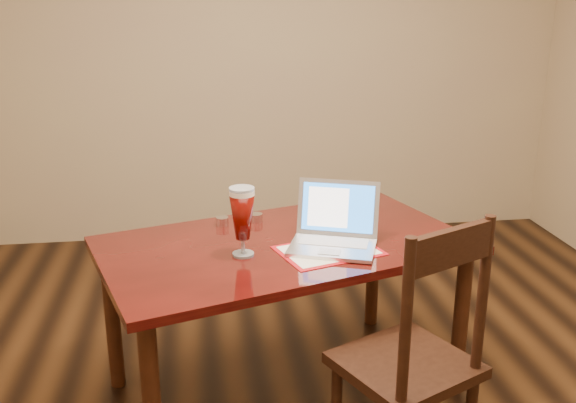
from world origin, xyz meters
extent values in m
cube|color=tan|center=(0.00, 2.50, 1.35)|extent=(4.50, 0.01, 2.70)
cube|color=#4A0C09|center=(-0.11, 0.38, 0.72)|extent=(1.78, 1.33, 0.04)
cylinder|color=#36180D|center=(0.68, 0.25, 0.35)|extent=(0.07, 0.07, 0.70)
cylinder|color=#36180D|center=(-0.90, 0.52, 0.35)|extent=(0.07, 0.07, 0.70)
cylinder|color=#36180D|center=(0.46, 0.95, 0.35)|extent=(0.07, 0.07, 0.70)
cube|color=#B51017|center=(0.06, 0.25, 0.75)|extent=(0.49, 0.41, 0.00)
cube|color=white|center=(0.06, 0.25, 0.75)|extent=(0.44, 0.36, 0.00)
cube|color=silver|center=(0.08, 0.25, 0.76)|extent=(0.42, 0.36, 0.02)
cube|color=silver|center=(0.09, 0.30, 0.77)|extent=(0.32, 0.21, 0.00)
cube|color=#B2B2B7|center=(0.05, 0.19, 0.77)|extent=(0.11, 0.09, 0.00)
cube|color=silver|center=(0.13, 0.40, 0.89)|extent=(0.36, 0.19, 0.24)
cube|color=blue|center=(0.13, 0.39, 0.89)|extent=(0.32, 0.16, 0.20)
cube|color=white|center=(0.09, 0.41, 0.89)|extent=(0.18, 0.11, 0.17)
cylinder|color=silver|center=(-0.30, 0.25, 0.75)|extent=(0.09, 0.09, 0.01)
cylinder|color=silver|center=(-0.30, 0.25, 0.79)|extent=(0.02, 0.02, 0.07)
cylinder|color=white|center=(-0.30, 0.25, 1.02)|extent=(0.10, 0.10, 0.02)
cylinder|color=silver|center=(-0.30, 0.25, 1.03)|extent=(0.10, 0.10, 0.01)
cylinder|color=silver|center=(-0.37, 0.64, 0.76)|extent=(0.06, 0.06, 0.04)
cylinder|color=silver|center=(-0.21, 0.66, 0.76)|extent=(0.06, 0.06, 0.04)
cube|color=black|center=(0.26, -0.23, 0.46)|extent=(0.60, 0.59, 0.04)
cylinder|color=black|center=(0.35, 0.01, 0.22)|extent=(0.04, 0.04, 0.44)
cylinder|color=black|center=(0.17, -0.46, 0.78)|extent=(0.04, 0.04, 0.58)
cylinder|color=black|center=(0.50, -0.30, 0.78)|extent=(0.04, 0.04, 0.58)
cube|color=black|center=(0.34, -0.38, 0.99)|extent=(0.35, 0.19, 0.13)
camera|label=1|loc=(-0.46, -2.24, 1.78)|focal=40.00mm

